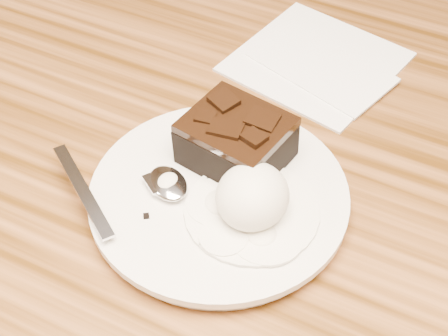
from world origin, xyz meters
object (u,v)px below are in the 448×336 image
at_px(plate, 219,199).
at_px(brownie, 236,143).
at_px(spoon, 168,185).
at_px(napkin, 316,61).
at_px(ice_cream_scoop, 252,196).

xyz_separation_m(plate, brownie, (-0.00, 0.04, 0.03)).
xyz_separation_m(spoon, napkin, (0.04, 0.25, -0.02)).
distance_m(plate, napkin, 0.23).
bearing_deg(ice_cream_scoop, brownie, 127.98).
xyz_separation_m(brownie, spoon, (-0.04, -0.06, -0.01)).
xyz_separation_m(brownie, ice_cream_scoop, (0.04, -0.05, 0.00)).
bearing_deg(plate, spoon, -158.53).
distance_m(spoon, napkin, 0.25).
bearing_deg(napkin, brownie, -91.93).
bearing_deg(spoon, brownie, 2.70).
height_order(brownie, spoon, brownie).
height_order(brownie, napkin, brownie).
bearing_deg(spoon, napkin, 24.35).
relative_size(brownie, ice_cream_scoop, 1.32).
distance_m(plate, brownie, 0.05).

